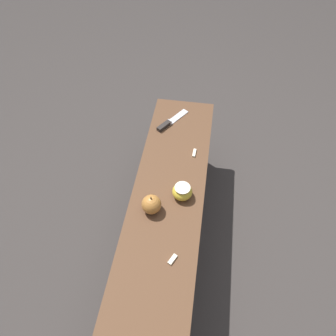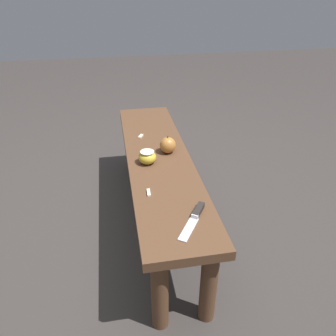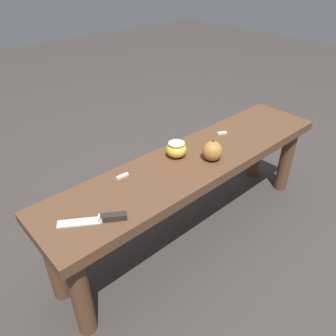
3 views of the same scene
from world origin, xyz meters
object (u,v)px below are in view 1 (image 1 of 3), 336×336
Objects in this scene: knife at (168,123)px; apple_cut at (182,192)px; wooden_bench at (166,213)px; apple_whole at (151,204)px.

apple_cut is (0.42, 0.12, 0.02)m from knife.
apple_whole is (0.04, -0.05, 0.11)m from wooden_bench.
apple_cut is (-0.05, 0.06, 0.10)m from wooden_bench.
apple_cut is (-0.09, 0.11, -0.01)m from apple_whole.
apple_whole is at bearing -52.98° from wooden_bench.
wooden_bench is 6.91× the size of knife.
apple_cut is at bearing 127.57° from apple_whole.
knife reaches higher than wooden_bench.
wooden_bench is 0.48m from knife.
knife is at bearing -178.70° from apple_whole.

